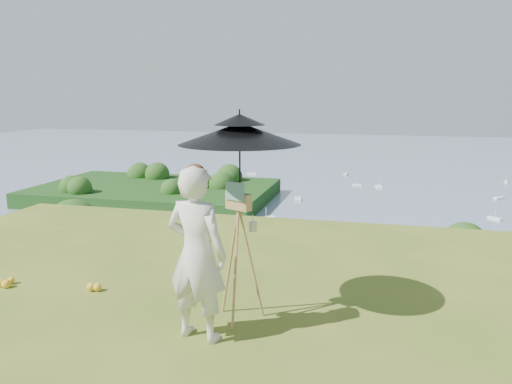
% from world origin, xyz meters
% --- Properties ---
extents(shoreline_tier, '(170.00, 28.00, 8.00)m').
position_xyz_m(shoreline_tier, '(0.00, 75.00, -36.00)').
color(shoreline_tier, gray).
rests_on(shoreline_tier, bay_water).
extents(bay_water, '(700.00, 700.00, 0.00)m').
position_xyz_m(bay_water, '(0.00, 240.00, -34.00)').
color(bay_water, slate).
rests_on(bay_water, ground).
extents(peninsula, '(90.00, 60.00, 12.00)m').
position_xyz_m(peninsula, '(-75.00, 155.00, -29.00)').
color(peninsula, '#14380F').
rests_on(peninsula, bay_water).
extents(slope_trees, '(110.00, 50.00, 6.00)m').
position_xyz_m(slope_trees, '(0.00, 35.00, -15.00)').
color(slope_trees, '#174414').
rests_on(slope_trees, forest_slope).
extents(harbor_town, '(110.00, 22.00, 5.00)m').
position_xyz_m(harbor_town, '(0.00, 75.00, -29.50)').
color(harbor_town, silver).
rests_on(harbor_town, shoreline_tier).
extents(moored_boats, '(140.00, 140.00, 0.70)m').
position_xyz_m(moored_boats, '(-12.50, 161.00, -33.65)').
color(moored_boats, white).
rests_on(moored_boats, bay_water).
extents(painter, '(0.75, 0.57, 1.86)m').
position_xyz_m(painter, '(-1.03, 1.66, 0.93)').
color(painter, silver).
rests_on(painter, ground).
extents(field_easel, '(0.82, 0.82, 1.61)m').
position_xyz_m(field_easel, '(-0.73, 2.20, 0.81)').
color(field_easel, '#91613C').
rests_on(field_easel, ground).
extents(sun_umbrella, '(1.58, 1.58, 1.06)m').
position_xyz_m(sun_umbrella, '(-0.72, 2.23, 1.86)').
color(sun_umbrella, black).
rests_on(sun_umbrella, field_easel).
extents(painter_cap, '(0.28, 0.31, 0.10)m').
position_xyz_m(painter_cap, '(-1.03, 1.66, 1.80)').
color(painter_cap, '#D2737C').
rests_on(painter_cap, painter).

